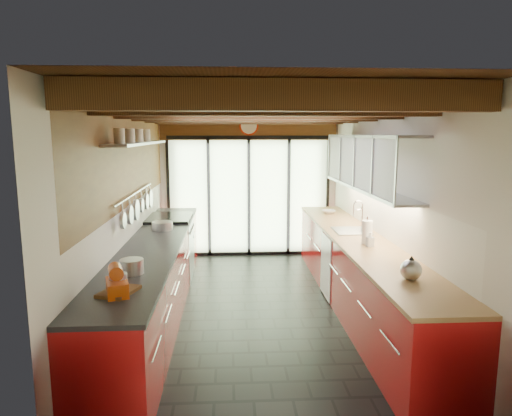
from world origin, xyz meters
The scene contains 18 objects.
ground centered at (0.00, 0.00, 0.00)m, with size 5.50×5.50×0.00m, color black.
room_shell centered at (0.00, 0.00, 1.65)m, with size 5.50×5.50×5.50m.
ceiling_beams centered at (0.00, 0.38, 2.46)m, with size 3.14×5.06×4.90m.
glass_door centered at (0.00, 2.69, 1.66)m, with size 2.95×0.10×2.90m.
left_counter centered at (-1.28, 0.00, 0.46)m, with size 0.68×5.00×0.92m.
range_stove centered at (-1.28, 1.45, 0.47)m, with size 0.66×0.90×0.97m.
right_counter centered at (1.27, 0.00, 0.46)m, with size 0.68×5.00×0.92m.
sink_assembly centered at (1.29, 0.40, 0.96)m, with size 0.45×0.52×0.43m.
upper_cabinets_right centered at (1.43, 0.30, 1.85)m, with size 0.34×3.00×3.00m.
left_wall_fixtures centered at (-1.47, 0.25, 1.80)m, with size 0.28×2.60×0.96m.
stand_mixer centered at (-1.27, -1.88, 1.02)m, with size 0.24×0.32×0.26m.
pot_large centered at (-1.27, -1.32, 0.99)m, with size 0.22×0.22×0.14m, color silver.
pot_small centered at (-1.27, 0.66, 0.97)m, with size 0.28×0.28×0.11m, color silver.
cutting_board centered at (-1.27, -1.85, 0.93)m, with size 0.24×0.33×0.03m, color brown.
kettle centered at (1.27, -1.63, 1.02)m, with size 0.23×0.26×0.23m.
paper_towel centered at (1.27, -0.31, 1.06)m, with size 0.15×0.15×0.33m.
soap_bottle centered at (1.27, -0.44, 1.00)m, with size 0.08×0.08×0.17m, color silver.
bowl centered at (1.27, 1.79, 0.95)m, with size 0.22×0.22×0.05m, color silver.
Camera 1 is at (-0.35, -5.49, 2.22)m, focal length 32.00 mm.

